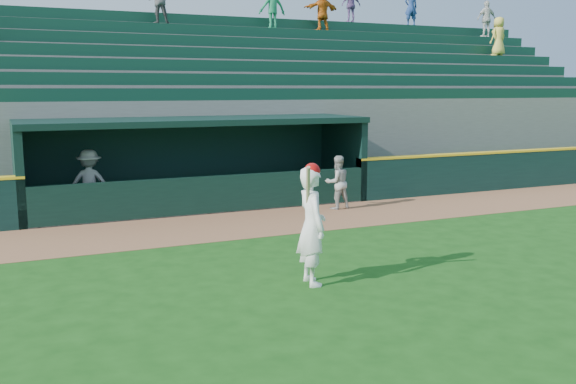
# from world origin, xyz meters

# --- Properties ---
(ground) EXTENTS (120.00, 120.00, 0.00)m
(ground) POSITION_xyz_m (0.00, 0.00, 0.00)
(ground) COLOR #164711
(ground) RESTS_ON ground
(warning_track) EXTENTS (40.00, 3.00, 0.01)m
(warning_track) POSITION_xyz_m (0.00, 4.90, 0.01)
(warning_track) COLOR #925C3A
(warning_track) RESTS_ON ground
(field_wall_right) EXTENTS (15.50, 0.30, 1.20)m
(field_wall_right) POSITION_xyz_m (12.25, 6.55, 0.60)
(field_wall_right) COLOR black
(field_wall_right) RESTS_ON ground
(wall_stripe_right) EXTENTS (15.50, 0.32, 0.06)m
(wall_stripe_right) POSITION_xyz_m (12.25, 6.55, 1.23)
(wall_stripe_right) COLOR yellow
(wall_stripe_right) RESTS_ON field_wall_right
(dugout_player_front) EXTENTS (0.72, 0.56, 1.47)m
(dugout_player_front) POSITION_xyz_m (3.34, 5.73, 0.73)
(dugout_player_front) COLOR #A5A5A0
(dugout_player_front) RESTS_ON ground
(dugout_player_inside) EXTENTS (1.25, 0.94, 1.71)m
(dugout_player_inside) POSITION_xyz_m (-2.91, 7.64, 0.86)
(dugout_player_inside) COLOR #A4A49F
(dugout_player_inside) RESTS_ON ground
(dugout) EXTENTS (9.40, 2.80, 2.46)m
(dugout) POSITION_xyz_m (0.00, 8.00, 1.36)
(dugout) COLOR slate
(dugout) RESTS_ON ground
(stands) EXTENTS (34.50, 6.25, 7.54)m
(stands) POSITION_xyz_m (0.03, 12.58, 2.40)
(stands) COLOR slate
(stands) RESTS_ON ground
(batter_at_plate) EXTENTS (0.59, 0.84, 2.07)m
(batter_at_plate) POSITION_xyz_m (-0.33, -0.09, 1.02)
(batter_at_plate) COLOR white
(batter_at_plate) RESTS_ON ground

